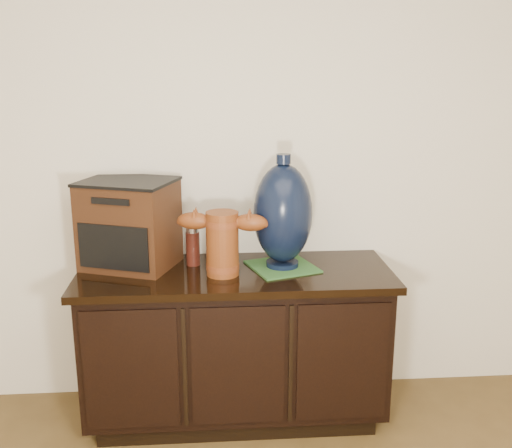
{
  "coord_description": "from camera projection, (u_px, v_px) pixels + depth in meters",
  "views": [
    {
      "loc": [
        -0.1,
        -0.4,
        1.69
      ],
      "look_at": [
        0.09,
        2.18,
        0.99
      ],
      "focal_mm": 42.0,
      "sensor_mm": 36.0,
      "label": 1
    }
  ],
  "objects": [
    {
      "name": "sideboard",
      "position": [
        236.0,
        343.0,
        2.88
      ],
      "size": [
        1.46,
        0.56,
        0.75
      ],
      "color": "black",
      "rests_on": "ground"
    },
    {
      "name": "terracotta_vessel",
      "position": [
        222.0,
        240.0,
        2.69
      ],
      "size": [
        0.42,
        0.18,
        0.29
      ],
      "rotation": [
        0.0,
        0.0,
        -0.19
      ],
      "color": "brown",
      "rests_on": "sideboard"
    },
    {
      "name": "tv_radio",
      "position": [
        129.0,
        224.0,
        2.8
      ],
      "size": [
        0.5,
        0.45,
        0.41
      ],
      "rotation": [
        0.0,
        0.0,
        -0.35
      ],
      "color": "#371C0D",
      "rests_on": "sideboard"
    },
    {
      "name": "green_mat",
      "position": [
        282.0,
        267.0,
        2.83
      ],
      "size": [
        0.36,
        0.36,
        0.01
      ],
      "primitive_type": "cube",
      "rotation": [
        0.0,
        0.0,
        0.33
      ],
      "color": "#30602B",
      "rests_on": "sideboard"
    },
    {
      "name": "lamp_base",
      "position": [
        283.0,
        214.0,
        2.76
      ],
      "size": [
        0.35,
        0.35,
        0.53
      ],
      "rotation": [
        0.0,
        0.0,
        0.33
      ],
      "color": "black",
      "rests_on": "green_mat"
    },
    {
      "name": "spray_can",
      "position": [
        193.0,
        246.0,
        2.84
      ],
      "size": [
        0.07,
        0.07,
        0.19
      ],
      "color": "maroon",
      "rests_on": "sideboard"
    }
  ]
}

